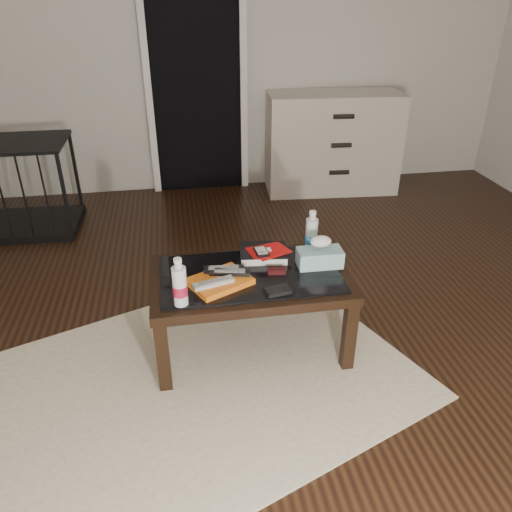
{
  "coord_description": "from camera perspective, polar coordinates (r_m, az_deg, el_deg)",
  "views": [
    {
      "loc": [
        -0.64,
        -2.15,
        1.76
      ],
      "look_at": [
        -0.28,
        0.01,
        0.55
      ],
      "focal_mm": 35.0,
      "sensor_mm": 36.0,
      "label": 1
    }
  ],
  "objects": [
    {
      "name": "coffee_table",
      "position": [
        2.56,
        -0.68,
        -3.22
      ],
      "size": [
        1.0,
        0.6,
        0.46
      ],
      "color": "black",
      "rests_on": "ground"
    },
    {
      "name": "doorway",
      "position": [
        4.68,
        -6.88,
        19.62
      ],
      "size": [
        0.9,
        0.08,
        2.07
      ],
      "color": "black",
      "rests_on": "ground"
    },
    {
      "name": "flip_phone",
      "position": [
        2.53,
        2.38,
        -1.71
      ],
      "size": [
        0.09,
        0.06,
        0.02
      ],
      "primitive_type": "cube",
      "rotation": [
        0.0,
        0.0,
        -0.11
      ],
      "color": "black",
      "rests_on": "coffee_table"
    },
    {
      "name": "ipod",
      "position": [
        2.61,
        0.6,
        0.52
      ],
      "size": [
        0.07,
        0.11,
        0.02
      ],
      "primitive_type": "cube",
      "rotation": [
        0.0,
        0.0,
        0.1
      ],
      "color": "black",
      "rests_on": "dvd_mailers"
    },
    {
      "name": "tissue_box",
      "position": [
        2.6,
        7.28,
        -0.19
      ],
      "size": [
        0.23,
        0.12,
        0.09
      ],
      "primitive_type": "cube",
      "rotation": [
        0.0,
        0.0,
        -0.02
      ],
      "color": "teal",
      "rests_on": "coffee_table"
    },
    {
      "name": "water_bottle_left",
      "position": [
        2.26,
        -8.74,
        -2.93
      ],
      "size": [
        0.08,
        0.08,
        0.24
      ],
      "primitive_type": "cylinder",
      "rotation": [
        0.0,
        0.0,
        0.16
      ],
      "color": "silver",
      "rests_on": "coffee_table"
    },
    {
      "name": "ground",
      "position": [
        2.85,
        5.66,
        -9.42
      ],
      "size": [
        5.0,
        5.0,
        0.0
      ],
      "primitive_type": "plane",
      "color": "black",
      "rests_on": "ground"
    },
    {
      "name": "remote_black_front",
      "position": [
        2.46,
        -3.01,
        -1.84
      ],
      "size": [
        0.21,
        0.09,
        0.02
      ],
      "primitive_type": "cube",
      "rotation": [
        0.0,
        0.0,
        -0.21
      ],
      "color": "black",
      "rests_on": "magazines"
    },
    {
      "name": "dvd_mailers",
      "position": [
        2.64,
        1.19,
        0.67
      ],
      "size": [
        0.22,
        0.18,
        0.01
      ],
      "primitive_type": "cube",
      "rotation": [
        0.0,
        0.0,
        0.24
      ],
      "color": "red",
      "rests_on": "textbook"
    },
    {
      "name": "dresser",
      "position": [
        4.8,
        8.69,
        12.69
      ],
      "size": [
        1.23,
        0.58,
        0.9
      ],
      "rotation": [
        0.0,
        0.0,
        -0.07
      ],
      "color": "beige",
      "rests_on": "ground"
    },
    {
      "name": "pet_crate",
      "position": [
        4.39,
        -25.64,
        5.59
      ],
      "size": [
        0.92,
        0.63,
        0.71
      ],
      "rotation": [
        0.0,
        0.0,
        -0.03
      ],
      "color": "black",
      "rests_on": "ground"
    },
    {
      "name": "rug",
      "position": [
        2.6,
        -6.13,
        -13.84
      ],
      "size": [
        2.41,
        2.13,
        0.01
      ],
      "primitive_type": "cube",
      "rotation": [
        0.0,
        0.0,
        0.38
      ],
      "color": "beige",
      "rests_on": "ground"
    },
    {
      "name": "textbook",
      "position": [
        2.67,
        0.86,
        0.31
      ],
      "size": [
        0.27,
        0.23,
        0.05
      ],
      "primitive_type": "cube",
      "rotation": [
        0.0,
        0.0,
        -0.13
      ],
      "color": "black",
      "rests_on": "coffee_table"
    },
    {
      "name": "remote_silver",
      "position": [
        2.38,
        -4.87,
        -3.04
      ],
      "size": [
        0.21,
        0.1,
        0.02
      ],
      "primitive_type": "cube",
      "rotation": [
        0.0,
        0.0,
        0.28
      ],
      "color": "#A2A2A7",
      "rests_on": "magazines"
    },
    {
      "name": "wallet",
      "position": [
        2.38,
        2.51,
        -3.98
      ],
      "size": [
        0.13,
        0.09,
        0.02
      ],
      "primitive_type": "cube",
      "rotation": [
        0.0,
        0.0,
        0.19
      ],
      "color": "black",
      "rests_on": "coffee_table"
    },
    {
      "name": "room_shell",
      "position": [
        2.25,
        7.83,
        25.07
      ],
      "size": [
        5.0,
        5.0,
        5.0
      ],
      "color": "#BAB6AB",
      "rests_on": "ground"
    },
    {
      "name": "magazines",
      "position": [
        2.44,
        -4.15,
        -2.9
      ],
      "size": [
        0.34,
        0.31,
        0.03
      ],
      "primitive_type": "cube",
      "rotation": [
        0.0,
        0.0,
        0.47
      ],
      "color": "orange",
      "rests_on": "coffee_table"
    },
    {
      "name": "water_bottle_right",
      "position": [
        2.7,
        6.38,
        2.81
      ],
      "size": [
        0.08,
        0.08,
        0.24
      ],
      "primitive_type": "cylinder",
      "rotation": [
        0.0,
        0.0,
        0.15
      ],
      "color": "silver",
      "rests_on": "coffee_table"
    },
    {
      "name": "remote_black_back",
      "position": [
        2.49,
        -3.71,
        -1.48
      ],
      "size": [
        0.2,
        0.07,
        0.02
      ],
      "primitive_type": "cube",
      "rotation": [
        0.0,
        0.0,
        -0.1
      ],
      "color": "black",
      "rests_on": "magazines"
    }
  ]
}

